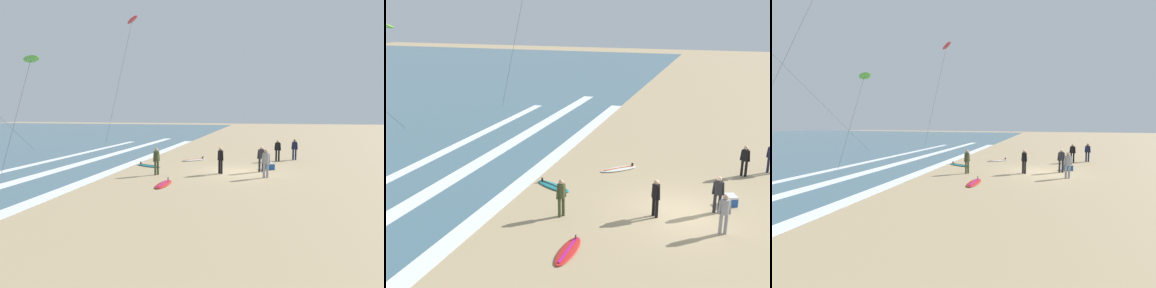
% 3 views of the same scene
% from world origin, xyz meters
% --- Properties ---
extents(ground_plane, '(160.00, 160.00, 0.00)m').
position_xyz_m(ground_plane, '(0.00, 0.00, 0.00)').
color(ground_plane, tan).
extents(wave_foam_shoreline, '(39.25, 0.91, 0.01)m').
position_xyz_m(wave_foam_shoreline, '(0.66, 7.66, 0.01)').
color(wave_foam_shoreline, white).
rests_on(wave_foam_shoreline, ocean_surface).
extents(wave_foam_mid_break, '(48.95, 0.93, 0.01)m').
position_xyz_m(wave_foam_mid_break, '(-0.77, 11.23, 0.01)').
color(wave_foam_mid_break, white).
rests_on(wave_foam_mid_break, ocean_surface).
extents(wave_foam_outer_break, '(36.32, 0.70, 0.01)m').
position_xyz_m(wave_foam_outer_break, '(0.14, 14.21, 0.01)').
color(wave_foam_outer_break, white).
rests_on(wave_foam_outer_break, ocean_surface).
extents(surfer_left_far, '(0.32, 0.51, 1.60)m').
position_xyz_m(surfer_left_far, '(5.38, -2.55, 0.96)').
color(surfer_left_far, black).
rests_on(surfer_left_far, ground).
extents(surfer_foreground_main, '(0.32, 0.51, 1.60)m').
position_xyz_m(surfer_foreground_main, '(0.46, -1.42, 0.96)').
color(surfer_foreground_main, '#232328').
rests_on(surfer_foreground_main, ground).
extents(surfer_left_near, '(0.32, 0.49, 1.60)m').
position_xyz_m(surfer_left_near, '(6.27, -3.84, 0.96)').
color(surfer_left_near, '#141938').
rests_on(surfer_left_near, ground).
extents(surfer_right_near, '(0.32, 0.51, 1.60)m').
position_xyz_m(surfer_right_near, '(-1.41, -1.71, 0.96)').
color(surfer_right_near, gray).
rests_on(surfer_right_near, ground).
extents(surfer_mid_group, '(0.48, 0.34, 1.60)m').
position_xyz_m(surfer_mid_group, '(-1.89, 4.58, 0.96)').
color(surfer_mid_group, '#384223').
rests_on(surfer_mid_group, ground).
extents(surfer_background_far, '(0.40, 0.44, 1.60)m').
position_xyz_m(surfer_background_far, '(-0.72, 0.95, 0.96)').
color(surfer_background_far, black).
rests_on(surfer_background_far, ground).
extents(surfboard_left_pile, '(2.11, 0.62, 0.25)m').
position_xyz_m(surfboard_left_pile, '(-4.50, 3.37, 0.05)').
color(surfboard_left_pile, red).
rests_on(surfboard_left_pile, ground).
extents(surfboard_near_water, '(1.88, 1.94, 0.25)m').
position_xyz_m(surfboard_near_water, '(4.33, 3.65, 0.05)').
color(surfboard_near_water, silver).
rests_on(surfboard_near_water, ground).
extents(surfboard_right_spare, '(1.51, 2.14, 0.25)m').
position_xyz_m(surfboard_right_spare, '(0.98, 6.06, 0.05)').
color(surfboard_right_spare, teal).
rests_on(surfboard_right_spare, ground).
extents(kite_red_far_left, '(7.36, 7.14, 12.78)m').
position_xyz_m(kite_red_far_left, '(11.53, 11.30, 12.47)').
color(kite_red_far_left, red).
rests_on(kite_red_far_left, ground).
extents(kite_lime_far_right, '(5.35, 2.96, 7.60)m').
position_xyz_m(kite_lime_far_right, '(0.70, 14.59, 7.36)').
color(kite_lime_far_right, '#70C628').
rests_on(kite_lime_far_right, ground).
extents(cooler_box, '(0.73, 0.64, 0.44)m').
position_xyz_m(cooler_box, '(1.47, -1.96, 0.22)').
color(cooler_box, '#1E4C9E').
rests_on(cooler_box, ground).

